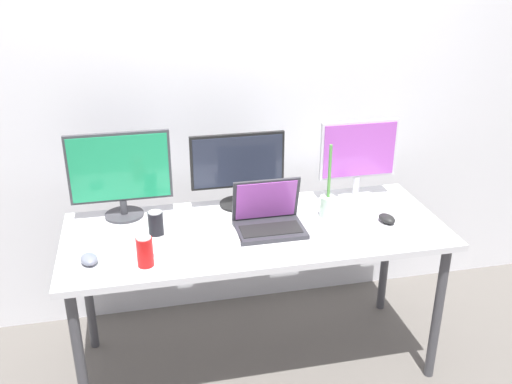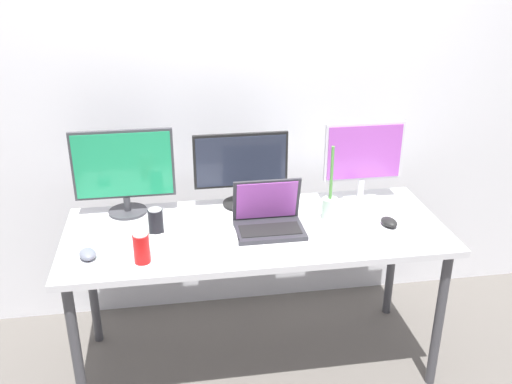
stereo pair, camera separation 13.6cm
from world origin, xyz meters
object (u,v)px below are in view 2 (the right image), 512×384
Objects in this scene: mouse_by_laptop at (389,222)px; soda_can_near_keyboard at (156,222)px; monitor_center at (241,166)px; laptop_silver at (268,218)px; bamboo_vase at (330,205)px; work_desk at (256,241)px; monitor_right at (363,158)px; soda_can_by_laptop at (142,248)px; keyboard_main at (192,240)px; mouse_by_keyboard at (88,254)px; monitor_left at (124,170)px.

mouse_by_laptop is 1.05m from soda_can_near_keyboard.
monitor_center reaches higher than laptop_silver.
monitor_center is at bearing 151.42° from bamboo_vase.
work_desk is at bearing 164.50° from laptop_silver.
soda_can_near_keyboard is at bearing -148.05° from monitor_center.
soda_can_by_laptop is at bearing -157.08° from monitor_right.
soda_can_near_keyboard is at bearing 145.66° from keyboard_main.
monitor_right is at bearing 25.79° from laptop_silver.
monitor_right reaches higher than soda_can_near_keyboard.
soda_can_by_laptop is 0.89m from bamboo_vase.
work_desk is 0.68m from monitor_right.
monitor_right is 0.59m from laptop_silver.
mouse_by_keyboard is at bearing -150.07° from soda_can_near_keyboard.
monitor_left is 1.53× the size of laptop_silver.
laptop_silver is 0.55m from mouse_by_laptop.
mouse_by_keyboard is at bearing -148.85° from monitor_center.
monitor_right reaches higher than mouse_by_keyboard.
monitor_right is at bearing 40.51° from bamboo_vase.
monitor_right is 1.13× the size of bamboo_vase.
bamboo_vase is at bearing 8.22° from keyboard_main.
soda_can_near_keyboard is (0.28, 0.16, 0.04)m from mouse_by_keyboard.
laptop_silver reaches higher than work_desk.
monitor_left is at bearing 118.52° from soda_can_near_keyboard.
soda_can_by_laptop is at bearing 175.44° from mouse_by_laptop.
work_desk is 5.61× the size of laptop_silver.
monitor_center is 3.59× the size of soda_can_near_keyboard.
mouse_by_keyboard is at bearing 171.40° from mouse_by_laptop.
laptop_silver reaches higher than soda_can_by_laptop.
soda_can_by_laptop is (-0.47, -0.48, -0.14)m from monitor_center.
mouse_by_keyboard is 0.96× the size of mouse_by_laptop.
mouse_by_keyboard is (-0.77, -0.14, -0.03)m from laptop_silver.
laptop_silver reaches higher than keyboard_main.
laptop_silver is 0.86× the size of bamboo_vase.
monitor_right reaches higher than bamboo_vase.
soda_can_by_laptop is at bearing -159.86° from laptop_silver.
monitor_center is at bearing 49.31° from keyboard_main.
monitor_left reaches higher than work_desk.
mouse_by_keyboard is at bearing -174.10° from keyboard_main.
mouse_by_laptop is 0.28m from bamboo_vase.
monitor_left is at bearing 152.30° from mouse_by_laptop.
keyboard_main is at bearing -7.26° from mouse_by_keyboard.
soda_can_by_laptop is (-1.10, -0.15, 0.04)m from mouse_by_laptop.
soda_can_near_keyboard is (0.14, -0.25, -0.16)m from monitor_left.
soda_can_near_keyboard is at bearing -167.34° from monitor_right.
work_desk is 0.46m from soda_can_near_keyboard.
mouse_by_keyboard is 1.32m from mouse_by_laptop.
mouse_by_laptop is (0.90, 0.02, 0.01)m from keyboard_main.
work_desk is at bearing -157.66° from monitor_right.
monitor_right reaches higher than soda_can_by_laptop.
monitor_right is 1.36m from mouse_by_keyboard.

